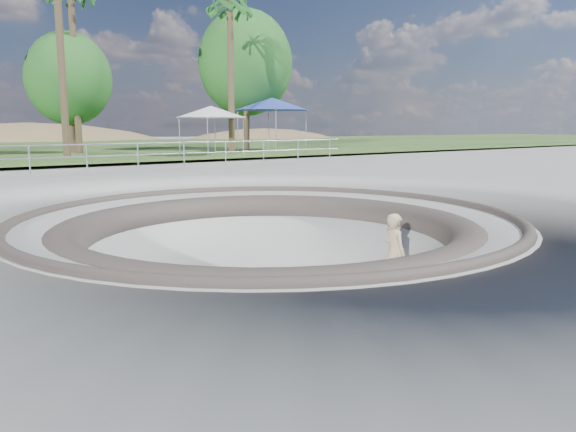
% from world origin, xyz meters
% --- Properties ---
extents(ground, '(180.00, 180.00, 0.00)m').
position_xyz_m(ground, '(0.00, 0.00, 0.00)').
color(ground, '#A1A19C').
rests_on(ground, ground).
extents(skate_bowl, '(14.00, 14.00, 4.10)m').
position_xyz_m(skate_bowl, '(0.00, 0.00, -1.83)').
color(skate_bowl, '#A1A19C').
rests_on(skate_bowl, ground).
extents(safety_railing, '(25.00, 0.06, 1.03)m').
position_xyz_m(safety_railing, '(0.00, 12.00, 0.69)').
color(safety_railing, '#909398').
rests_on(safety_railing, ground).
extents(skateboard, '(0.82, 0.32, 0.08)m').
position_xyz_m(skateboard, '(2.54, -1.18, -1.83)').
color(skateboard, brown).
rests_on(skateboard, ground).
extents(skater, '(0.54, 0.73, 1.80)m').
position_xyz_m(skater, '(2.54, -1.18, -0.92)').
color(skater, tan).
rests_on(skater, skateboard).
extents(canopy_white, '(5.16, 5.16, 2.64)m').
position_xyz_m(canopy_white, '(8.62, 18.00, 2.59)').
color(canopy_white, '#909398').
rests_on(canopy_white, ground).
extents(canopy_blue, '(6.35, 6.35, 3.34)m').
position_xyz_m(canopy_blue, '(14.37, 20.43, 3.21)').
color(canopy_blue, '#909398').
rests_on(canopy_blue, ground).
extents(palm_e, '(2.60, 2.60, 9.52)m').
position_xyz_m(palm_e, '(10.29, 18.64, 8.37)').
color(palm_e, brown).
rests_on(palm_e, ground).
extents(palm_f, '(2.60, 2.60, 8.96)m').
position_xyz_m(palm_f, '(14.07, 23.05, 7.85)').
color(palm_f, brown).
rests_on(palm_f, ground).
extents(bushy_tree_mid, '(4.90, 4.45, 7.06)m').
position_xyz_m(bushy_tree_mid, '(3.13, 24.91, 4.55)').
color(bushy_tree_mid, brown).
rests_on(bushy_tree_mid, ground).
extents(bushy_tree_right, '(6.61, 6.01, 9.54)m').
position_xyz_m(bushy_tree_right, '(14.73, 24.08, 6.09)').
color(bushy_tree_right, brown).
rests_on(bushy_tree_right, ground).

